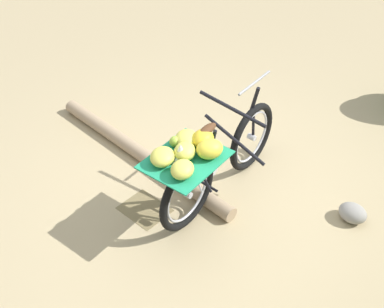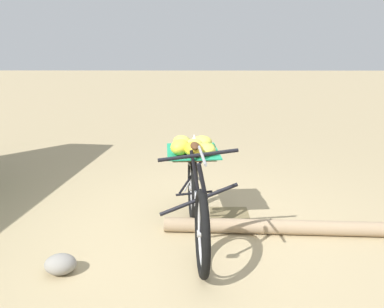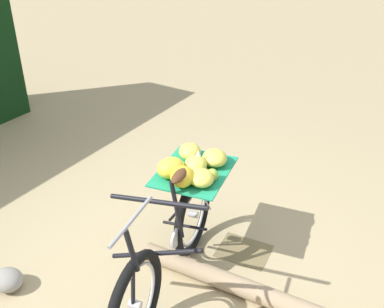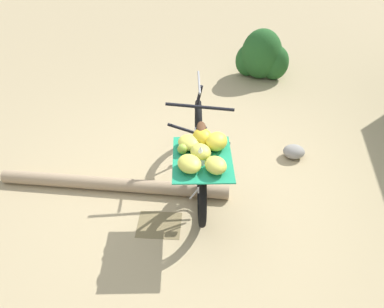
# 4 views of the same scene
# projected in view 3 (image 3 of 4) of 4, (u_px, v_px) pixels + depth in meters

# --- Properties ---
(ground_plane) EXTENTS (60.00, 60.00, 0.00)m
(ground_plane) POSITION_uv_depth(u_px,v_px,m) (155.00, 278.00, 3.67)
(ground_plane) COLOR tan
(bicycle) EXTENTS (0.71, 1.79, 1.03)m
(bicycle) POSITION_uv_depth(u_px,v_px,m) (177.00, 222.00, 3.45)
(bicycle) COLOR black
(bicycle) RESTS_ON ground_plane
(fallen_log) EXTENTS (2.57, 0.27, 0.15)m
(fallen_log) POSITION_uv_depth(u_px,v_px,m) (295.00, 307.00, 3.31)
(fallen_log) COLOR #9E8466
(fallen_log) RESTS_ON ground_plane
(path_stone) EXTENTS (0.27, 0.22, 0.17)m
(path_stone) POSITION_uv_depth(u_px,v_px,m) (7.00, 280.00, 3.54)
(path_stone) COLOR gray
(path_stone) RESTS_ON ground_plane
(leaf_litter_patch) EXTENTS (0.44, 0.36, 0.01)m
(leaf_litter_patch) POSITION_uv_depth(u_px,v_px,m) (244.00, 251.00, 3.95)
(leaf_litter_patch) COLOR olive
(leaf_litter_patch) RESTS_ON ground_plane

